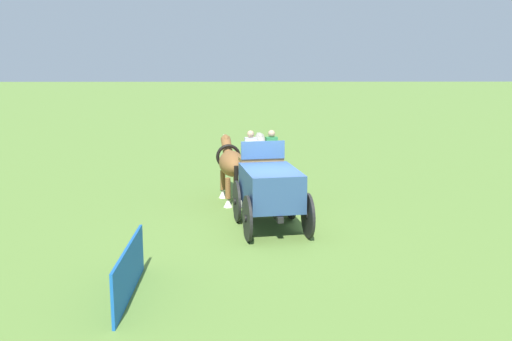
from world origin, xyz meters
TOP-DOWN VIEW (x-y plane):
  - ground_plane at (0.00, 0.00)m, footprint 220.00×220.00m
  - show_wagon at (0.16, 0.03)m, footprint 5.53×2.31m
  - draft_horse_near at (3.43, 1.24)m, footprint 2.97×1.18m
  - draft_horse_off at (3.64, -0.04)m, footprint 3.19×1.24m
  - sponsor_banner at (-4.84, 3.16)m, footprint 3.20×0.10m

SIDE VIEW (x-z plane):
  - ground_plane at x=0.00m, z-range 0.00..0.00m
  - sponsor_banner at x=-4.84m, z-range 0.00..1.10m
  - show_wagon at x=0.16m, z-range -0.15..2.60m
  - draft_horse_near at x=3.43m, z-range 0.22..2.40m
  - draft_horse_off at x=3.64m, z-range 0.24..2.44m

